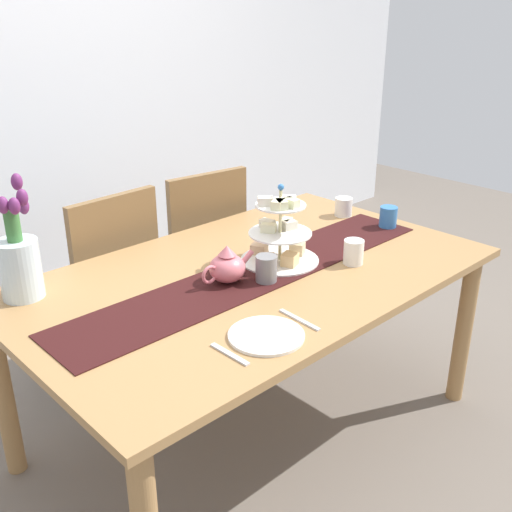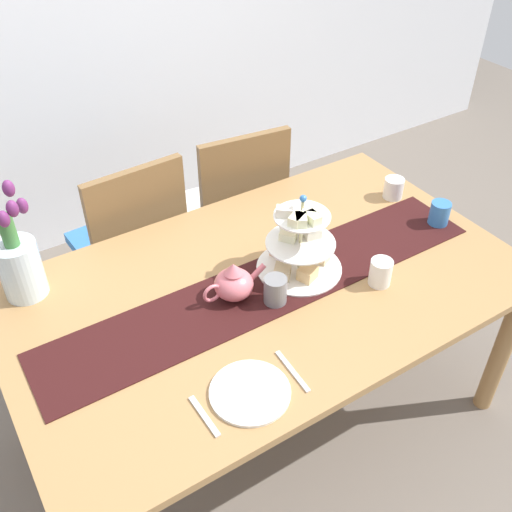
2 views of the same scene
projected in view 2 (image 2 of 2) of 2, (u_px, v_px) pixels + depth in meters
The scene contains 15 objects.
ground_plane at pixel (264, 412), 2.45m from camera, with size 8.00×8.00×0.00m, color #6B6056.
dining_table at pixel (266, 301), 2.05m from camera, with size 1.75×1.05×0.72m.
chair_left at pixel (132, 240), 2.54m from camera, with size 0.44×0.44×0.91m.
chair_right at pixel (235, 204), 2.76m from camera, with size 0.46×0.46×0.91m.
table_runner at pixel (269, 286), 1.98m from camera, with size 1.61×0.29×0.00m, color black.
tiered_cake_stand at pixel (300, 246), 1.99m from camera, with size 0.30×0.30×0.30m.
teapot at pixel (233, 283), 1.91m from camera, with size 0.24×0.13×0.14m.
tulip_vase at pixel (17, 260), 1.87m from camera, with size 0.20×0.19×0.42m.
cream_jug at pixel (394, 188), 2.39m from camera, with size 0.08×0.08×0.09m, color white.
dinner_plate_left at pixel (250, 392), 1.63m from camera, with size 0.23×0.23×0.01m, color white.
fork_left at pixel (204, 416), 1.57m from camera, with size 0.02×0.15×0.01m, color silver.
knife_left at pixel (292, 371), 1.69m from camera, with size 0.01×0.17×0.01m, color silver.
mug_grey at pixel (275, 290), 1.89m from camera, with size 0.08×0.08×0.10m, color slate.
mug_white_text at pixel (381, 272), 1.97m from camera, with size 0.08×0.08×0.10m, color white.
mug_orange at pixel (439, 214), 2.24m from camera, with size 0.08×0.08×0.10m, color #3370B7.
Camera 2 is at (-0.83, -1.25, 2.04)m, focal length 41.02 mm.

